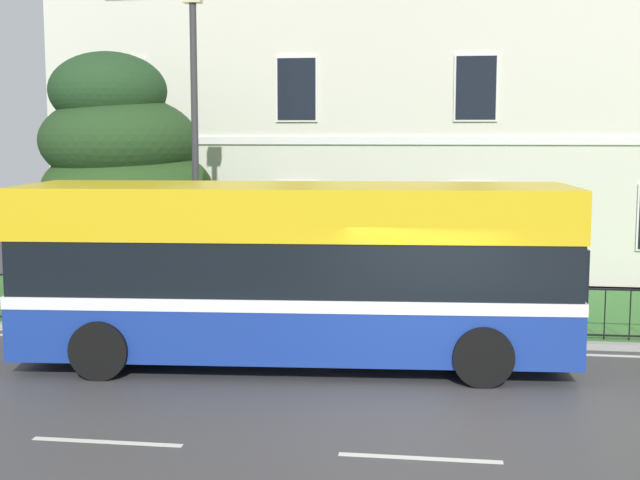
# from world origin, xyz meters

# --- Properties ---
(ground_plane) EXTENTS (60.00, 56.00, 0.18)m
(ground_plane) POSITION_xyz_m (0.00, 1.07, -0.02)
(ground_plane) COLOR #424143
(georgian_townhouse) EXTENTS (18.50, 9.56, 12.73)m
(georgian_townhouse) POSITION_xyz_m (-1.28, 14.95, 6.52)
(georgian_townhouse) COLOR silver
(georgian_townhouse) RESTS_ON ground_plane
(iron_verge_railing) EXTENTS (15.40, 0.04, 0.97)m
(iron_verge_railing) POSITION_xyz_m (-1.28, 4.40, 0.62)
(iron_verge_railing) COLOR black
(iron_verge_railing) RESTS_ON ground_plane
(evergreen_tree) EXTENTS (4.59, 4.51, 5.71)m
(evergreen_tree) POSITION_xyz_m (-7.39, 7.70, 2.78)
(evergreen_tree) COLOR #423328
(evergreen_tree) RESTS_ON ground_plane
(single_decker_bus) EXTENTS (9.47, 3.26, 3.08)m
(single_decker_bus) POSITION_xyz_m (-2.24, 2.41, 1.62)
(single_decker_bus) COLOR navy
(single_decker_bus) RESTS_ON ground_plane
(street_lamp_post) EXTENTS (0.36, 0.24, 6.76)m
(street_lamp_post) POSITION_xyz_m (-4.79, 5.18, 3.99)
(street_lamp_post) COLOR #333338
(street_lamp_post) RESTS_ON ground_plane
(litter_bin) EXTENTS (0.52, 0.52, 1.06)m
(litter_bin) POSITION_xyz_m (2.23, 5.15, 0.65)
(litter_bin) COLOR #23472D
(litter_bin) RESTS_ON ground_plane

